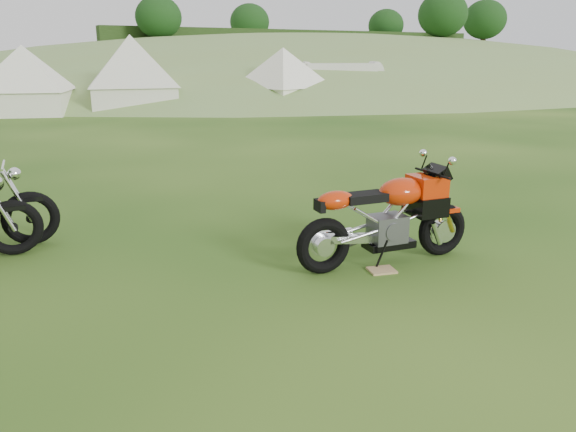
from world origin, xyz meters
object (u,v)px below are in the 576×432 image
tent_left (25,80)px  caravan (340,83)px  tent_right (283,78)px  tent_mid (132,75)px  sport_motorcycle (387,211)px  plywood_board (382,270)px

tent_left → caravan: 13.79m
tent_left → caravan: size_ratio=0.74×
tent_right → tent_mid: bearing=146.7°
tent_left → tent_right: (10.16, -2.36, -0.02)m
sport_motorcycle → tent_right: 19.34m
caravan → sport_motorcycle: bearing=-97.7°
plywood_board → tent_mid: bearing=83.5°
plywood_board → tent_mid: (2.21, 19.52, 1.43)m
sport_motorcycle → tent_mid: tent_mid is taller
plywood_board → tent_right: (8.34, 17.71, 1.29)m
sport_motorcycle → tent_mid: 19.46m
plywood_board → sport_motorcycle: bearing=46.4°
sport_motorcycle → tent_left: (-2.00, 19.88, 0.70)m
tent_right → tent_left: bearing=150.2°
tent_mid → plywood_board: bearing=-84.9°
sport_motorcycle → caravan: (11.70, 18.35, 0.34)m
sport_motorcycle → caravan: size_ratio=0.51×
sport_motorcycle → tent_left: size_ratio=0.68×
tent_right → plywood_board: bearing=-132.0°
sport_motorcycle → tent_right: tent_right is taller
sport_motorcycle → plywood_board: sport_motorcycle is taller
caravan → tent_left: bearing=-161.5°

